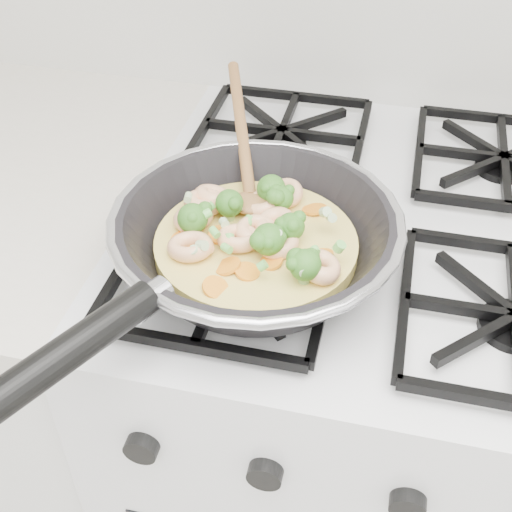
# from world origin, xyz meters

# --- Properties ---
(stove) EXTENTS (0.60, 0.60, 0.92)m
(stove) POSITION_xyz_m (0.00, 1.70, 0.46)
(stove) COLOR white
(stove) RESTS_ON ground
(skillet) EXTENTS (0.31, 0.57, 0.10)m
(skillet) POSITION_xyz_m (-0.12, 1.57, 0.96)
(skillet) COLOR black
(skillet) RESTS_ON stove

